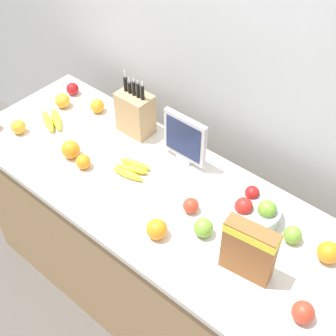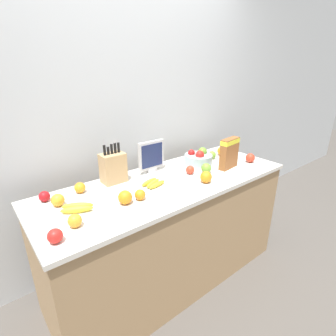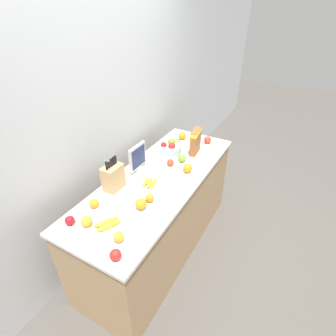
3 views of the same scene
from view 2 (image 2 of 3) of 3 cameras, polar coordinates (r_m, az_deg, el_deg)
The scene contains 22 objects.
ground_plane at distance 2.43m, azimuth 0.17°, elevation -22.32°, with size 14.00×14.00×0.00m, color #514C47.
wall_back at distance 2.25m, azimuth -9.08°, elevation 11.51°, with size 9.00×0.06×2.60m.
counter at distance 2.14m, azimuth 0.18°, elevation -13.69°, with size 1.93×0.71×0.89m.
knife_block at distance 1.91m, azimuth -11.85°, elevation 0.10°, with size 0.17×0.12×0.33m.
small_monitor at distance 2.03m, azimuth -3.73°, elevation 2.62°, with size 0.22×0.03×0.25m.
cereal_box at distance 2.18m, azimuth 13.19°, elevation 3.43°, with size 0.20×0.09×0.25m.
fruit_bowl at distance 2.25m, azimuth 6.64°, elevation 2.16°, with size 0.24×0.24×0.13m.
banana_bunch_left at distance 1.62m, azimuth -19.16°, elevation -8.16°, with size 0.20×0.16×0.04m.
banana_bunch_right at distance 1.85m, azimuth -3.27°, elevation -3.31°, with size 0.18×0.14×0.03m.
apple_middle at distance 1.39m, azimuth -23.37°, elevation -13.44°, with size 0.07×0.07×0.07m, color red.
apple_front at distance 2.03m, azimuth 4.92°, elevation -0.45°, with size 0.07×0.07×0.07m, color red.
apple_near_bananas at distance 2.07m, azimuth 8.32°, elevation -0.04°, with size 0.08×0.08×0.08m, color #6B9E33.
apple_leftmost at distance 1.80m, azimuth -25.31°, elevation -5.61°, with size 0.07×0.07×0.07m, color #A31419.
apple_by_knife_block at distance 2.38m, azimuth 17.46°, elevation 2.11°, with size 0.08×0.08×0.08m, color red.
apple_rear at distance 2.39m, azimuth 9.54°, elevation 2.81°, with size 0.07×0.07×0.07m, color #6B9E33.
orange_by_cereal at distance 1.83m, azimuth -18.63°, elevation -4.09°, with size 0.07×0.07×0.07m, color orange.
orange_mid_right at distance 2.50m, azimuth 11.64°, elevation 3.66°, with size 0.09×0.09×0.09m, color orange.
orange_front_left at distance 1.47m, azimuth -19.62°, elevation -10.76°, with size 0.07×0.07×0.07m, color orange.
orange_back_center at distance 1.90m, azimuth 8.28°, elevation -1.97°, with size 0.09×0.09×0.09m, color orange.
orange_front_center at distance 1.62m, azimuth -9.32°, elevation -6.32°, with size 0.09×0.09×0.09m, color orange.
orange_mid_left at distance 1.66m, azimuth -6.10°, elevation -5.81°, with size 0.07×0.07×0.07m, color orange.
orange_near_bowl at distance 1.71m, azimuth -22.86°, elevation -6.45°, with size 0.08×0.08×0.08m, color orange.
Camera 2 is at (-1.10, -1.36, 1.68)m, focal length 28.00 mm.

